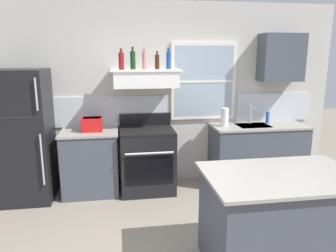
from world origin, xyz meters
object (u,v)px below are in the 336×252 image
refrigerator (23,136)px  paper_towel_roll (225,117)px  stove_range (147,159)px  bottle_rose_pink (145,60)px  bottle_brown_stout (157,62)px  kitchen_island (280,221)px  dish_soap_bottle (268,117)px  toaster (92,124)px  bottle_red_label_wine (121,61)px  bottle_blue_liqueur (169,60)px  bottle_dark_green_wine (133,60)px

refrigerator → paper_towel_roll: bearing=1.2°
stove_range → bottle_rose_pink: bearing=96.1°
bottle_brown_stout → kitchen_island: bottle_brown_stout is taller
kitchen_island → dish_soap_bottle: bearing=67.7°
bottle_rose_pink → dish_soap_bottle: 2.08m
refrigerator → stove_range: (1.65, 0.02, -0.42)m
bottle_rose_pink → kitchen_island: bearing=-62.0°
kitchen_island → toaster: bearing=133.0°
bottle_red_label_wine → paper_towel_roll: bearing=-0.1°
stove_range → bottle_red_label_wine: (-0.33, 0.04, 1.40)m
toaster → bottle_brown_stout: 1.25m
stove_range → kitchen_island: size_ratio=0.78×
refrigerator → bottle_red_label_wine: bearing=2.7°
bottle_rose_pink → paper_towel_roll: (1.16, -0.03, -0.83)m
stove_range → bottle_blue_liqueur: bearing=20.9°
toaster → bottle_red_label_wine: (0.43, 0.02, 0.85)m
bottle_brown_stout → bottle_blue_liqueur: size_ratio=0.85×
kitchen_island → bottle_dark_green_wine: bearing=121.0°
bottle_dark_green_wine → bottle_blue_liqueur: (0.50, 0.02, -0.00)m
bottle_dark_green_wine → bottle_red_label_wine: bearing=-155.7°
bottle_blue_liqueur → paper_towel_roll: size_ratio=1.08×
bottle_dark_green_wine → bottle_brown_stout: 0.34m
refrigerator → dish_soap_bottle: bearing=2.6°
bottle_blue_liqueur → refrigerator: bearing=-175.7°
stove_range → bottle_red_label_wine: bearing=173.2°
bottle_dark_green_wine → bottle_rose_pink: bearing=-13.2°
bottle_rose_pink → paper_towel_roll: size_ratio=1.11×
stove_range → bottle_brown_stout: bearing=30.5°
bottle_dark_green_wine → paper_towel_roll: 1.56m
bottle_brown_stout → bottle_blue_liqueur: bottle_blue_liqueur is taller
bottle_dark_green_wine → bottle_brown_stout: size_ratio=1.22×
bottle_red_label_wine → bottle_dark_green_wine: bearing=24.3°
bottle_brown_stout → kitchen_island: bearing=-66.4°
bottle_dark_green_wine → paper_towel_roll: bottle_dark_green_wine is taller
bottle_rose_pink → kitchen_island: (1.05, -1.98, -1.41)m
toaster → paper_towel_roll: bearing=0.6°
bottle_red_label_wine → bottle_rose_pink: size_ratio=0.93×
bottle_brown_stout → bottle_blue_liqueur: 0.17m
stove_range → paper_towel_roll: (1.16, 0.04, 0.58)m
bottle_red_label_wine → dish_soap_bottle: bearing=2.6°
bottle_rose_pink → dish_soap_bottle: bottle_rose_pink is taller
bottle_red_label_wine → bottle_blue_liqueur: 0.66m
bottle_dark_green_wine → kitchen_island: (1.21, -2.02, -1.42)m
bottle_dark_green_wine → bottle_blue_liqueur: 0.50m
bottle_red_label_wine → paper_towel_roll: (1.48, -0.00, -0.82)m
dish_soap_bottle → stove_range: bearing=-175.8°
refrigerator → bottle_rose_pink: bottle_rose_pink is taller
bottle_red_label_wine → dish_soap_bottle: (2.21, 0.10, -0.86)m
bottle_blue_liqueur → dish_soap_bottle: 1.77m
bottle_red_label_wine → dish_soap_bottle: size_ratio=1.56×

